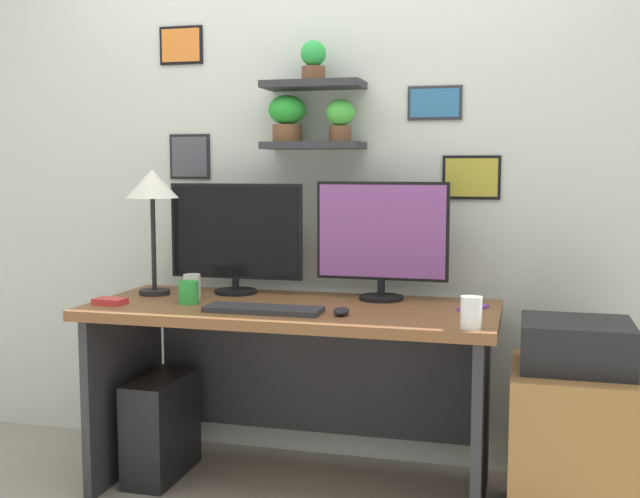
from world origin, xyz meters
TOP-DOWN VIEW (x-y plane):
  - ground_plane at (0.00, 0.00)m, footprint 8.00×8.00m
  - back_wall_assembly at (-0.00, 0.44)m, footprint 4.40×0.24m
  - desk at (0.00, 0.05)m, footprint 1.59×0.68m
  - monitor_left at (-0.31, 0.22)m, footprint 0.58×0.18m
  - monitor_right at (0.31, 0.22)m, footprint 0.54×0.18m
  - keyboard at (-0.06, -0.17)m, footprint 0.44×0.14m
  - computer_mouse at (0.23, -0.16)m, footprint 0.06×0.09m
  - desk_lamp at (-0.64, 0.10)m, footprint 0.22×0.22m
  - cell_phone at (0.69, 0.09)m, footprint 0.11×0.16m
  - coffee_mug at (-0.40, -0.07)m, footprint 0.08×0.08m
  - pen_cup at (-0.44, 0.04)m, footprint 0.07×0.07m
  - scissors_tray at (-0.70, -0.17)m, footprint 0.13×0.09m
  - water_cup at (0.71, -0.28)m, footprint 0.07×0.07m
  - drawer_cabinet at (1.06, -0.04)m, footprint 0.44×0.50m
  - printer at (1.06, -0.04)m, footprint 0.38×0.34m
  - computer_tower_left at (-0.57, 0.00)m, footprint 0.18×0.40m

SIDE VIEW (x-z plane):
  - ground_plane at x=0.00m, z-range 0.00..0.00m
  - computer_tower_left at x=-0.57m, z-range 0.00..0.42m
  - drawer_cabinet at x=1.06m, z-range 0.00..0.58m
  - desk at x=0.00m, z-range 0.16..0.91m
  - printer at x=1.06m, z-range 0.58..0.75m
  - cell_phone at x=0.69m, z-range 0.75..0.76m
  - keyboard at x=-0.06m, z-range 0.75..0.77m
  - scissors_tray at x=-0.70m, z-range 0.75..0.77m
  - computer_mouse at x=0.23m, z-range 0.75..0.78m
  - coffee_mug at x=-0.40m, z-range 0.75..0.84m
  - pen_cup at x=-0.44m, z-range 0.75..0.85m
  - water_cup at x=0.71m, z-range 0.75..0.86m
  - monitor_left at x=-0.31m, z-range 0.76..1.23m
  - monitor_right at x=0.31m, z-range 0.77..1.24m
  - desk_lamp at x=-0.64m, z-range 0.92..1.45m
  - back_wall_assembly at x=0.00m, z-range 0.01..2.71m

